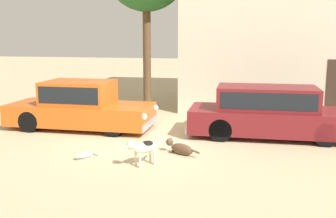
% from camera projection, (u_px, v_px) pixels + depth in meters
% --- Properties ---
extents(ground_plane, '(80.00, 80.00, 0.00)m').
position_uv_depth(ground_plane, '(141.00, 141.00, 10.93)').
color(ground_plane, tan).
extents(parked_sedan_nearest, '(4.63, 1.78, 1.51)m').
position_uv_depth(parked_sedan_nearest, '(80.00, 105.00, 12.31)').
color(parked_sedan_nearest, '#D15619').
rests_on(parked_sedan_nearest, ground_plane).
extents(parked_sedan_second, '(4.81, 1.80, 1.47)m').
position_uv_depth(parked_sedan_second, '(269.00, 111.00, 11.24)').
color(parked_sedan_second, maroon).
rests_on(parked_sedan_second, ground_plane).
extents(stray_dog_spotted, '(0.73, 0.80, 0.67)m').
position_uv_depth(stray_dog_spotted, '(143.00, 147.00, 8.77)').
color(stray_dog_spotted, beige).
rests_on(stray_dog_spotted, ground_plane).
extents(stray_dog_tan, '(0.98, 0.56, 0.38)m').
position_uv_depth(stray_dog_tan, '(180.00, 148.00, 9.69)').
color(stray_dog_tan, brown).
rests_on(stray_dog_tan, ground_plane).
extents(stray_cat, '(0.42, 0.61, 0.17)m').
position_uv_depth(stray_cat, '(84.00, 155.00, 9.37)').
color(stray_cat, beige).
rests_on(stray_cat, ground_plane).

